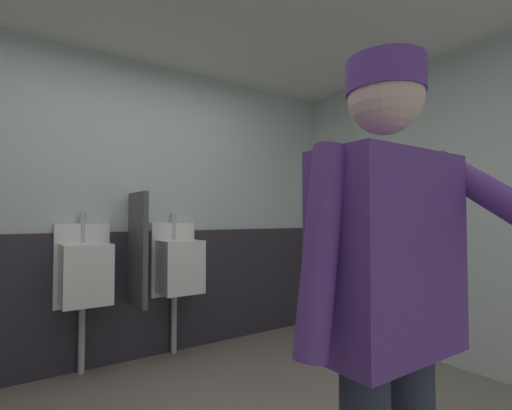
# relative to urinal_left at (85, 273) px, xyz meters

# --- Properties ---
(wall_back) EXTENTS (5.00, 0.12, 2.56)m
(wall_back) POSITION_rel_urinal_left_xyz_m (0.30, 0.22, 0.51)
(wall_back) COLOR silver
(wall_back) RESTS_ON ground_plane
(wall_right) EXTENTS (0.12, 3.91, 2.56)m
(wall_right) POSITION_rel_urinal_left_xyz_m (2.55, -1.50, 0.51)
(wall_right) COLOR silver
(wall_right) RESTS_ON ground_plane
(wainscot_band_back) EXTENTS (4.40, 0.03, 1.08)m
(wainscot_band_back) POSITION_rel_urinal_left_xyz_m (0.30, 0.14, -0.24)
(wainscot_band_back) COLOR #2D2833
(wainscot_band_back) RESTS_ON ground_plane
(urinal_left) EXTENTS (0.40, 0.34, 1.24)m
(urinal_left) POSITION_rel_urinal_left_xyz_m (0.00, 0.00, 0.00)
(urinal_left) COLOR white
(urinal_left) RESTS_ON ground_plane
(urinal_middle) EXTENTS (0.40, 0.34, 1.24)m
(urinal_middle) POSITION_rel_urinal_left_xyz_m (0.75, 0.00, 0.00)
(urinal_middle) COLOR white
(urinal_middle) RESTS_ON ground_plane
(privacy_divider_panel) EXTENTS (0.04, 0.40, 0.90)m
(privacy_divider_panel) POSITION_rel_urinal_left_xyz_m (0.38, -0.07, 0.17)
(privacy_divider_panel) COLOR #4C4C51
(person) EXTENTS (0.68, 0.60, 1.67)m
(person) POSITION_rel_urinal_left_xyz_m (0.43, -2.37, 0.21)
(person) COLOR #2D3342
(person) RESTS_ON ground_plane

